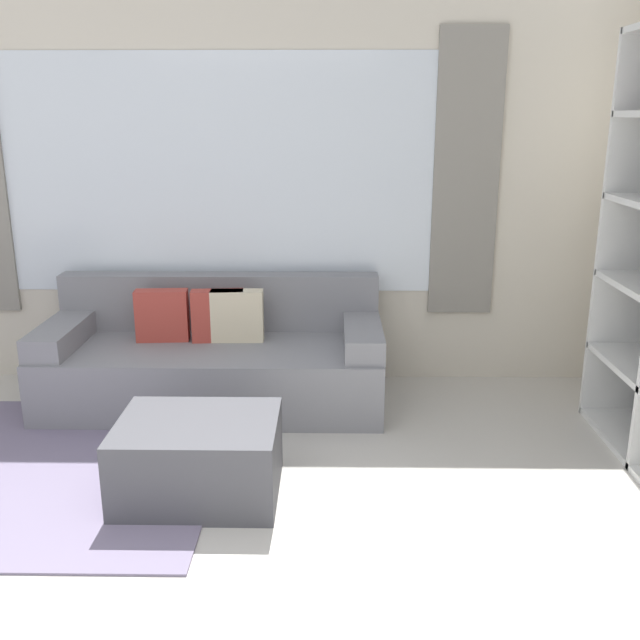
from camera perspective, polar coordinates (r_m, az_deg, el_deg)
name	(u,v)px	position (r m, az deg, el deg)	size (l,w,h in m)	color
wall_back	(220,189)	(5.02, -8.02, 10.35)	(6.68, 0.11, 2.70)	beige
area_rug	(21,468)	(4.26, -22.82, -10.88)	(2.16, 1.83, 0.01)	slate
couch_main	(215,359)	(4.77, -8.40, -3.08)	(2.18, 0.91, 0.80)	gray
ottoman	(199,458)	(3.68, -9.67, -10.81)	(0.79, 0.63, 0.40)	#47474C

